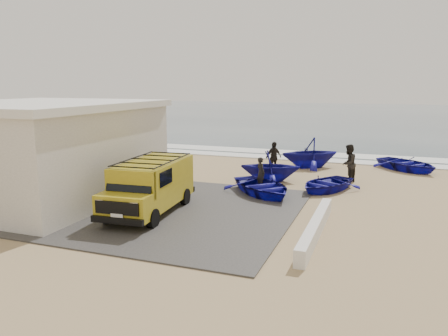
% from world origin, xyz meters
% --- Properties ---
extents(ground, '(160.00, 160.00, 0.00)m').
position_xyz_m(ground, '(0.00, 0.00, 0.00)').
color(ground, tan).
extents(slab, '(12.00, 10.00, 0.05)m').
position_xyz_m(slab, '(-2.00, -2.00, 0.03)').
color(slab, '#423F3C').
rests_on(slab, ground).
extents(ocean, '(180.00, 88.00, 0.01)m').
position_xyz_m(ocean, '(0.00, 56.00, 0.00)').
color(ocean, '#385166').
rests_on(ocean, ground).
extents(surf_line, '(180.00, 1.60, 0.06)m').
position_xyz_m(surf_line, '(0.00, 12.00, 0.03)').
color(surf_line, white).
rests_on(surf_line, ground).
extents(surf_wash, '(180.00, 2.20, 0.04)m').
position_xyz_m(surf_wash, '(0.00, 14.50, 0.02)').
color(surf_wash, white).
rests_on(surf_wash, ground).
extents(building, '(8.40, 9.40, 4.30)m').
position_xyz_m(building, '(-7.50, -2.00, 2.16)').
color(building, silver).
rests_on(building, ground).
extents(parapet, '(0.35, 6.00, 0.55)m').
position_xyz_m(parapet, '(5.00, -3.00, 0.28)').
color(parapet, silver).
rests_on(parapet, ground).
extents(van, '(2.33, 5.16, 2.16)m').
position_xyz_m(van, '(-1.61, -2.59, 1.16)').
color(van, '#B29F1A').
rests_on(van, ground).
extents(boat_near_left, '(4.77, 4.79, 0.82)m').
position_xyz_m(boat_near_left, '(1.85, 1.64, 0.41)').
color(boat_near_left, '#131291').
rests_on(boat_near_left, ground).
extents(boat_near_right, '(3.72, 4.17, 0.71)m').
position_xyz_m(boat_near_right, '(4.49, 3.52, 0.36)').
color(boat_near_right, '#131291').
rests_on(boat_near_right, ground).
extents(boat_mid_left, '(3.64, 3.33, 1.63)m').
position_xyz_m(boat_mid_left, '(1.45, 4.66, 0.82)').
color(boat_mid_left, '#131291').
rests_on(boat_mid_left, ground).
extents(boat_far_left, '(4.63, 4.49, 1.87)m').
position_xyz_m(boat_far_left, '(2.77, 9.22, 0.93)').
color(boat_far_left, '#131291').
rests_on(boat_far_left, ground).
extents(boat_far_right, '(4.78, 4.74, 0.81)m').
position_xyz_m(boat_far_right, '(8.38, 10.28, 0.41)').
color(boat_far_right, '#131291').
rests_on(boat_far_right, ground).
extents(fisherman_front, '(0.67, 0.66, 1.56)m').
position_xyz_m(fisherman_front, '(1.41, 2.92, 0.78)').
color(fisherman_front, black).
rests_on(fisherman_front, ground).
extents(fisherman_middle, '(1.04, 1.17, 2.01)m').
position_xyz_m(fisherman_middle, '(5.34, 5.76, 1.01)').
color(fisherman_middle, black).
rests_on(fisherman_middle, ground).
extents(fisherman_back, '(1.02, 1.11, 1.82)m').
position_xyz_m(fisherman_back, '(1.08, 6.83, 0.91)').
color(fisherman_back, black).
rests_on(fisherman_back, ground).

